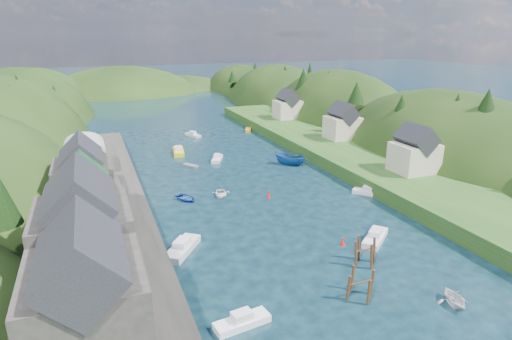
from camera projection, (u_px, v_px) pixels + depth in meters
name	position (u px, v px, depth m)	size (l,w,h in m)	color
ground	(218.00, 159.00, 90.78)	(600.00, 600.00, 0.00)	black
hillside_left	(4.00, 184.00, 99.78)	(44.00, 245.56, 52.00)	black
hillside_right	(337.00, 146.00, 130.84)	(36.00, 245.56, 48.00)	black
far_hills	(147.00, 113.00, 204.54)	(103.00, 68.00, 44.00)	black
hill_trees	(206.00, 97.00, 100.63)	(91.35, 151.63, 12.32)	black
quay_left	(107.00, 230.00, 55.52)	(12.00, 110.00, 2.00)	#2D2B28
terrace_left_grass	(47.00, 237.00, 53.02)	(12.00, 110.00, 2.50)	#234719
quayside_buildings	(86.00, 233.00, 40.90)	(8.00, 35.84, 12.90)	#2D2B28
boat_sheds	(85.00, 161.00, 70.40)	(7.00, 21.00, 7.50)	#2D2D30
terrace_right	(345.00, 154.00, 90.22)	(16.00, 120.00, 2.40)	#234719
right_bank_cottages	(338.00, 124.00, 97.26)	(9.00, 59.24, 8.41)	beige
piling_cluster_near	(360.00, 287.00, 42.67)	(3.37, 3.13, 3.36)	#382314
piling_cluster_far	(365.00, 254.00, 48.84)	(2.93, 2.76, 3.65)	#382314
channel_buoy_near	(343.00, 242.00, 53.41)	(0.70, 0.70, 1.10)	red
channel_buoy_far	(269.00, 195.00, 68.98)	(0.70, 0.70, 1.10)	red
moored_boats	(262.00, 204.00, 64.79)	(37.76, 93.39, 2.48)	silver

